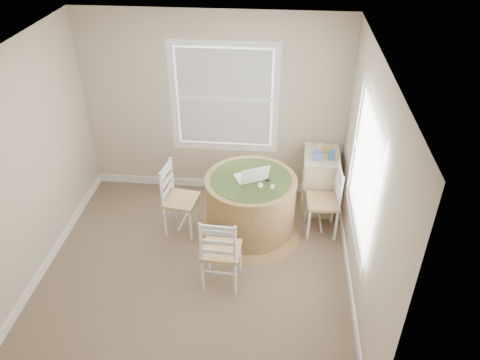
# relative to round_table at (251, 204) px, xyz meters

# --- Properties ---
(room) EXTENTS (3.64, 3.64, 2.64)m
(room) POSITION_rel_round_table_xyz_m (-0.42, -0.65, 0.85)
(room) COLOR #76644B
(room) RESTS_ON ground
(round_table) EXTENTS (1.33, 1.33, 0.83)m
(round_table) POSITION_rel_round_table_xyz_m (0.00, 0.00, 0.00)
(round_table) COLOR #9A6B45
(round_table) RESTS_ON ground
(chair_left) EXTENTS (0.45, 0.47, 0.95)m
(chair_left) POSITION_rel_round_table_xyz_m (-0.89, -0.04, 0.03)
(chair_left) COLOR white
(chair_left) RESTS_ON ground
(chair_near) EXTENTS (0.44, 0.42, 0.95)m
(chair_near) POSITION_rel_round_table_xyz_m (-0.26, -0.93, 0.03)
(chair_near) COLOR white
(chair_near) RESTS_ON ground
(chair_right) EXTENTS (0.42, 0.44, 0.95)m
(chair_right) POSITION_rel_round_table_xyz_m (0.91, 0.10, 0.03)
(chair_right) COLOR white
(chair_right) RESTS_ON ground
(laptop) EXTENTS (0.46, 0.44, 0.25)m
(laptop) POSITION_rel_round_table_xyz_m (0.01, 0.01, 0.41)
(laptop) COLOR white
(laptop) RESTS_ON round_table
(mouse) EXTENTS (0.07, 0.11, 0.04)m
(mouse) POSITION_rel_round_table_xyz_m (0.12, -0.13, 0.39)
(mouse) COLOR white
(mouse) RESTS_ON round_table
(phone) EXTENTS (0.05, 0.09, 0.02)m
(phone) POSITION_rel_round_table_xyz_m (0.27, -0.15, 0.38)
(phone) COLOR #B7BABF
(phone) RESTS_ON round_table
(keys) EXTENTS (0.06, 0.06, 0.02)m
(keys) POSITION_rel_round_table_xyz_m (0.20, -0.02, 0.38)
(keys) COLOR black
(keys) RESTS_ON round_table
(corner_chest) EXTENTS (0.50, 0.64, 0.84)m
(corner_chest) POSITION_rel_round_table_xyz_m (0.90, 0.65, -0.03)
(corner_chest) COLOR beige
(corner_chest) RESTS_ON ground
(tissue_box) EXTENTS (0.12, 0.12, 0.10)m
(tissue_box) POSITION_rel_round_table_xyz_m (0.82, 0.52, 0.44)
(tissue_box) COLOR #576FC8
(tissue_box) RESTS_ON corner_chest
(box_yellow) EXTENTS (0.15, 0.10, 0.06)m
(box_yellow) POSITION_rel_round_table_xyz_m (0.97, 0.72, 0.42)
(box_yellow) COLOR gold
(box_yellow) RESTS_ON corner_chest
(box_blue) EXTENTS (0.08, 0.08, 0.12)m
(box_blue) POSITION_rel_round_table_xyz_m (1.02, 0.53, 0.45)
(box_blue) COLOR #3864A8
(box_blue) RESTS_ON corner_chest
(cup_cream) EXTENTS (0.07, 0.07, 0.09)m
(cup_cream) POSITION_rel_round_table_xyz_m (0.87, 0.81, 0.44)
(cup_cream) COLOR beige
(cup_cream) RESTS_ON corner_chest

